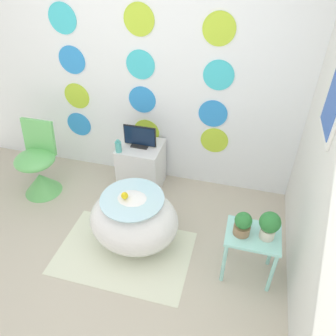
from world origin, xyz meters
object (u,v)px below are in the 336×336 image
object	(u,v)px
bathtub	(134,220)
tv	(140,138)
vase	(118,147)
potted_plant_right	(269,225)
potted_plant_left	(243,224)
chair	(39,171)

from	to	relation	value
bathtub	tv	distance (m)	0.92
vase	potted_plant_right	world-z (taller)	potted_plant_right
bathtub	potted_plant_left	size ratio (longest dim) A/B	3.93
bathtub	chair	world-z (taller)	chair
potted_plant_right	bathtub	bearing A→B (deg)	176.21
bathtub	chair	distance (m)	1.33
chair	bathtub	bearing A→B (deg)	-19.03
potted_plant_left	vase	bearing A→B (deg)	150.74
tv	potted_plant_left	distance (m)	1.46
chair	tv	size ratio (longest dim) A/B	2.34
bathtub	potted_plant_right	bearing A→B (deg)	-3.79
tv	potted_plant_right	bearing A→B (deg)	-33.75
chair	tv	distance (m)	1.17
vase	potted_plant_right	distance (m)	1.69
chair	potted_plant_left	world-z (taller)	chair
vase	tv	bearing A→B (deg)	41.95
tv	bathtub	bearing A→B (deg)	-75.87
potted_plant_left	chair	bearing A→B (deg)	166.74
bathtub	chair	bearing A→B (deg)	160.97
potted_plant_right	tv	bearing A→B (deg)	146.25
chair	potted_plant_right	world-z (taller)	chair
bathtub	potted_plant_right	size ratio (longest dim) A/B	3.30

